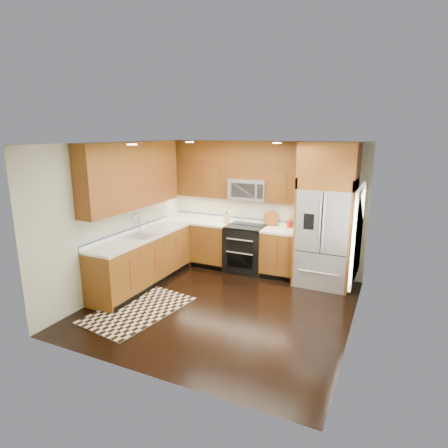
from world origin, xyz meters
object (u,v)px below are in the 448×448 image
at_px(range, 246,248).
at_px(refrigerator, 326,216).
at_px(rug, 139,310).
at_px(knife_block, 227,219).
at_px(utensil_crock, 289,222).

relative_size(range, refrigerator, 0.36).
xyz_separation_m(range, rug, (-0.88, -2.37, -0.46)).
distance_m(range, knife_block, 0.72).
bearing_deg(knife_block, refrigerator, -2.14).
bearing_deg(knife_block, utensil_crock, 9.67).
xyz_separation_m(refrigerator, rug, (-2.43, -2.33, -1.30)).
xyz_separation_m(rug, utensil_crock, (1.70, 2.62, 1.04)).
height_order(range, rug, range).
relative_size(range, rug, 0.56).
relative_size(refrigerator, rug, 1.54).
distance_m(rug, utensil_crock, 3.29).
distance_m(knife_block, utensil_crock, 1.27).
xyz_separation_m(refrigerator, utensil_crock, (-0.73, 0.29, -0.26)).
bearing_deg(range, utensil_crock, 17.06).
bearing_deg(range, knife_block, 175.27).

